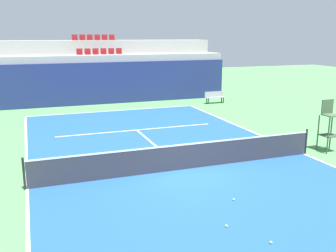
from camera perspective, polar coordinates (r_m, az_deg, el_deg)
name	(u,v)px	position (r m, az deg, el deg)	size (l,w,h in m)	color
ground_plane	(183,170)	(14.25, 2.30, -6.50)	(80.00, 80.00, 0.00)	#4C8C4C
court_surface	(183,169)	(14.25, 2.30, -6.48)	(11.00, 24.00, 0.01)	#1E4C99
baseline_far	(114,111)	(25.33, -8.05, 2.27)	(11.00, 0.10, 0.00)	white
sideline_left	(27,189)	(13.29, -20.26, -8.81)	(0.10, 24.00, 0.00)	white
sideline_right	(304,154)	(16.99, 19.59, -3.94)	(0.10, 24.00, 0.00)	white
service_line_far	(137,130)	(20.06, -4.67, -0.59)	(8.26, 0.10, 0.00)	white
centre_service_line	(156,146)	(17.10, -1.79, -3.03)	(0.10, 6.40, 0.00)	white
back_wall	(105,83)	(27.87, -9.41, 6.29)	(18.66, 0.30, 2.97)	navy
stands_tier_lower	(101,78)	(29.16, -9.94, 7.06)	(18.66, 2.40, 3.45)	#9E9E99
stands_tier_upper	(95,69)	(31.47, -10.77, 8.39)	(18.66, 2.40, 4.44)	#9E9E99
seating_row_lower	(100,53)	(29.12, -10.12, 10.70)	(3.36, 0.44, 0.44)	maroon
seating_row_upper	(94,39)	(31.46, -10.99, 12.66)	(3.36, 0.44, 0.44)	maroon
tennis_net	(183,156)	(14.09, 2.32, -4.55)	(11.08, 0.08, 1.07)	black
umpire_chair	(330,124)	(17.56, 22.93, 0.28)	(0.76, 0.66, 2.20)	#334C2D
player_bench	(215,96)	(28.08, 6.98, 4.41)	(1.50, 0.40, 0.85)	#99999E
tennis_ball_0	(234,200)	(11.84, 9.75, -10.75)	(0.07, 0.07, 0.07)	#CCE033
tennis_ball_1	(226,226)	(10.33, 8.68, -14.49)	(0.07, 0.07, 0.07)	#CCE033
tennis_ball_2	(271,242)	(9.82, 15.07, -16.40)	(0.07, 0.07, 0.07)	#CCE033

